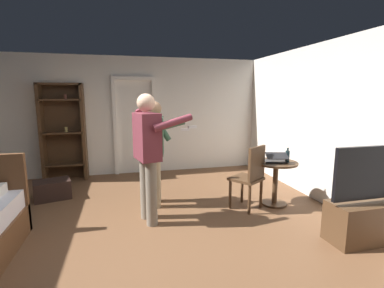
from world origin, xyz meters
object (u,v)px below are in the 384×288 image
tv_flatscreen (368,213)px  bottle_on_table (287,156)px  person_blue_shirt (148,149)px  side_table (275,176)px  bookshelf (63,129)px  person_striped_shirt (156,146)px  laptop (275,159)px  wooden_chair (251,175)px  suitcase_dark (52,190)px

tv_flatscreen → bottle_on_table: (-0.33, 1.21, 0.45)m
person_blue_shirt → side_table: bearing=3.5°
bookshelf → bottle_on_table: (3.62, -2.40, -0.26)m
bookshelf → bottle_on_table: bookshelf is taller
tv_flatscreen → person_striped_shirt: person_striped_shirt is taller
tv_flatscreen → bottle_on_table: size_ratio=5.01×
laptop → person_blue_shirt: person_blue_shirt is taller
bottle_on_table → wooden_chair: size_ratio=0.23×
bookshelf → tv_flatscreen: size_ratio=1.70×
side_table → laptop: 0.28m
bottle_on_table → suitcase_dark: 3.90m
suitcase_dark → side_table: bearing=-34.1°
tv_flatscreen → laptop: (-0.52, 1.25, 0.41)m
bookshelf → wooden_chair: bearing=-38.6°
bookshelf → person_striped_shirt: bookshelf is taller
tv_flatscreen → suitcase_dark: bearing=148.4°
bookshelf → laptop: size_ratio=4.89×
bottle_on_table → tv_flatscreen: bearing=-74.6°
side_table → bottle_on_table: (0.14, -0.08, 0.32)m
tv_flatscreen → wooden_chair: (-0.95, 1.21, 0.20)m
tv_flatscreen → bookshelf: bearing=137.6°
side_table → wooden_chair: size_ratio=0.71×
side_table → person_blue_shirt: 2.08m
person_blue_shirt → suitcase_dark: (-1.51, 1.27, -0.87)m
bookshelf → wooden_chair: 3.88m
person_blue_shirt → suitcase_dark: size_ratio=3.10×
bookshelf → person_blue_shirt: bookshelf is taller
wooden_chair → person_blue_shirt: person_blue_shirt is taller
person_blue_shirt → tv_flatscreen: bearing=-25.4°
bottle_on_table → side_table: bearing=150.3°
bookshelf → tv_flatscreen: 5.40m
tv_flatscreen → wooden_chair: bearing=128.1°
bookshelf → laptop: bearing=-34.5°
bottle_on_table → person_blue_shirt: 2.15m
bookshelf → suitcase_dark: 1.47m
person_blue_shirt → person_striped_shirt: 0.62m
bottle_on_table → wooden_chair: (-0.61, -0.01, -0.25)m
suitcase_dark → tv_flatscreen: bearing=-47.5°
bookshelf → wooden_chair: bookshelf is taller
wooden_chair → person_striped_shirt: size_ratio=0.60×
person_striped_shirt → suitcase_dark: (-1.68, 0.68, -0.79)m
person_blue_shirt → wooden_chair: bearing=1.4°
bookshelf → suitcase_dark: bearing=-91.5°
wooden_chair → laptop: bearing=5.8°
bottle_on_table → person_striped_shirt: size_ratio=0.14×
bottle_on_table → person_blue_shirt: bearing=-178.9°
person_blue_shirt → suitcase_dark: 2.16m
wooden_chair → suitcase_dark: bearing=157.8°
side_table → wooden_chair: wooden_chair is taller
bottle_on_table → laptop: bearing=168.0°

